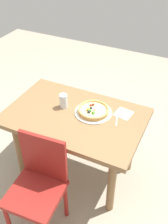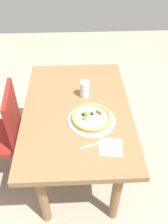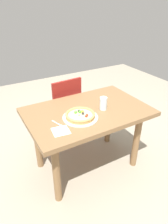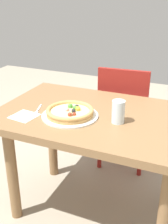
{
  "view_description": "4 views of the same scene",
  "coord_description": "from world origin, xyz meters",
  "px_view_note": "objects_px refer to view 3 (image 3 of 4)",
  "views": [
    {
      "loc": [
        0.87,
        -1.62,
        2.19
      ],
      "look_at": [
        0.07,
        0.05,
        0.75
      ],
      "focal_mm": 43.06,
      "sensor_mm": 36.0,
      "label": 1
    },
    {
      "loc": [
        1.32,
        -0.01,
        1.89
      ],
      "look_at": [
        0.07,
        0.05,
        0.75
      ],
      "focal_mm": 38.09,
      "sensor_mm": 36.0,
      "label": 2
    },
    {
      "loc": [
        0.91,
        1.52,
        1.71
      ],
      "look_at": [
        0.07,
        0.05,
        0.75
      ],
      "focal_mm": 32.72,
      "sensor_mm": 36.0,
      "label": 3
    },
    {
      "loc": [
        -0.54,
        1.46,
        1.43
      ],
      "look_at": [
        0.07,
        0.05,
        0.75
      ],
      "focal_mm": 46.1,
      "sensor_mm": 36.0,
      "label": 4
    }
  ],
  "objects_px": {
    "chair_near": "(63,107)",
    "napkin": "(61,131)",
    "fork": "(59,124)",
    "dining_table": "(87,119)",
    "pizza": "(80,115)",
    "plate": "(80,117)",
    "drinking_glass": "(103,103)"
  },
  "relations": [
    {
      "from": "dining_table",
      "to": "chair_near",
      "type": "xyz_separation_m",
      "value": [
        -0.0,
        -0.61,
        -0.14
      ]
    },
    {
      "from": "chair_near",
      "to": "pizza",
      "type": "distance_m",
      "value": 0.77
    },
    {
      "from": "pizza",
      "to": "napkin",
      "type": "xyz_separation_m",
      "value": [
        0.25,
        0.11,
        -0.03
      ]
    },
    {
      "from": "drinking_glass",
      "to": "fork",
      "type": "bearing_deg",
      "value": 4.68
    },
    {
      "from": "chair_near",
      "to": "pizza",
      "type": "height_order",
      "value": "chair_near"
    },
    {
      "from": "chair_near",
      "to": "napkin",
      "type": "distance_m",
      "value": 0.93
    },
    {
      "from": "fork",
      "to": "napkin",
      "type": "relative_size",
      "value": 1.16
    },
    {
      "from": "dining_table",
      "to": "pizza",
      "type": "xyz_separation_m",
      "value": [
        0.13,
        0.1,
        0.14
      ]
    },
    {
      "from": "chair_near",
      "to": "drinking_glass",
      "type": "distance_m",
      "value": 0.75
    },
    {
      "from": "napkin",
      "to": "chair_near",
      "type": "bearing_deg",
      "value": -115.46
    },
    {
      "from": "chair_near",
      "to": "dining_table",
      "type": "bearing_deg",
      "value": -94.62
    },
    {
      "from": "plate",
      "to": "drinking_glass",
      "type": "height_order",
      "value": "drinking_glass"
    },
    {
      "from": "plate",
      "to": "pizza",
      "type": "relative_size",
      "value": 1.19
    },
    {
      "from": "dining_table",
      "to": "fork",
      "type": "distance_m",
      "value": 0.38
    },
    {
      "from": "fork",
      "to": "plate",
      "type": "bearing_deg",
      "value": 74.19
    },
    {
      "from": "pizza",
      "to": "fork",
      "type": "distance_m",
      "value": 0.22
    },
    {
      "from": "chair_near",
      "to": "plate",
      "type": "xyz_separation_m",
      "value": [
        0.14,
        0.71,
        0.25
      ]
    },
    {
      "from": "chair_near",
      "to": "fork",
      "type": "height_order",
      "value": "chair_near"
    },
    {
      "from": "pizza",
      "to": "napkin",
      "type": "distance_m",
      "value": 0.27
    },
    {
      "from": "pizza",
      "to": "dining_table",
      "type": "bearing_deg",
      "value": -144.16
    },
    {
      "from": "dining_table",
      "to": "drinking_glass",
      "type": "height_order",
      "value": "drinking_glass"
    },
    {
      "from": "napkin",
      "to": "drinking_glass",
      "type": "bearing_deg",
      "value": -165.19
    },
    {
      "from": "plate",
      "to": "fork",
      "type": "height_order",
      "value": "plate"
    },
    {
      "from": "dining_table",
      "to": "plate",
      "type": "height_order",
      "value": "plate"
    },
    {
      "from": "plate",
      "to": "dining_table",
      "type": "bearing_deg",
      "value": -144.09
    },
    {
      "from": "chair_near",
      "to": "drinking_glass",
      "type": "bearing_deg",
      "value": -82.46
    },
    {
      "from": "dining_table",
      "to": "pizza",
      "type": "distance_m",
      "value": 0.22
    },
    {
      "from": "chair_near",
      "to": "plate",
      "type": "height_order",
      "value": "chair_near"
    },
    {
      "from": "pizza",
      "to": "drinking_glass",
      "type": "relative_size",
      "value": 2.15
    },
    {
      "from": "chair_near",
      "to": "napkin",
      "type": "height_order",
      "value": "chair_near"
    },
    {
      "from": "plate",
      "to": "napkin",
      "type": "distance_m",
      "value": 0.27
    },
    {
      "from": "drinking_glass",
      "to": "napkin",
      "type": "relative_size",
      "value": 0.92
    }
  ]
}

